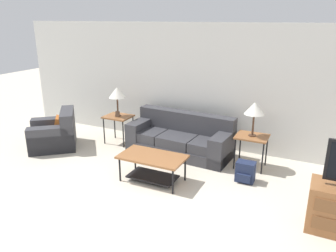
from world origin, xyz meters
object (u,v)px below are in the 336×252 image
at_px(couch, 180,139).
at_px(coffee_table, 152,162).
at_px(table_lamp_left, 117,93).
at_px(backpack, 245,172).
at_px(table_lamp_right, 255,109).
at_px(side_table_right, 252,139).
at_px(side_table_left, 118,119).
at_px(armchair, 55,134).

bearing_deg(couch, coffee_table, -87.07).
distance_m(table_lamp_left, backpack, 3.19).
relative_size(coffee_table, backpack, 3.12).
height_order(couch, table_lamp_right, table_lamp_right).
bearing_deg(side_table_right, side_table_left, 180.00).
height_order(coffee_table, side_table_right, side_table_right).
height_order(coffee_table, table_lamp_right, table_lamp_right).
xyz_separation_m(armchair, side_table_right, (4.04, 0.81, 0.27)).
xyz_separation_m(side_table_left, backpack, (2.98, -0.61, -0.39)).
distance_m(side_table_left, side_table_right, 2.94).
bearing_deg(coffee_table, couch, 92.93).
xyz_separation_m(side_table_right, backpack, (0.05, -0.61, -0.39)).
bearing_deg(couch, table_lamp_left, -177.34).
relative_size(coffee_table, table_lamp_left, 1.76).
relative_size(side_table_right, table_lamp_right, 0.98).
bearing_deg(couch, armchair, -161.16).
bearing_deg(coffee_table, side_table_right, 42.42).
distance_m(armchair, table_lamp_left, 1.61).
relative_size(couch, coffee_table, 1.95).
relative_size(couch, side_table_right, 3.50).
distance_m(armchair, table_lamp_right, 4.20).
bearing_deg(backpack, table_lamp_right, 94.46).
distance_m(side_table_left, table_lamp_left, 0.58).
height_order(couch, backpack, couch).
relative_size(table_lamp_left, table_lamp_right, 1.00).
height_order(couch, side_table_right, couch).
bearing_deg(backpack, side_table_left, 168.50).
relative_size(armchair, side_table_left, 2.09).
relative_size(armchair, table_lamp_right, 2.06).
height_order(couch, side_table_left, couch).
bearing_deg(coffee_table, table_lamp_right, 42.42).
distance_m(armchair, coffee_table, 2.68).
bearing_deg(table_lamp_right, couch, 177.33).
relative_size(table_lamp_right, backpack, 1.77).
xyz_separation_m(couch, coffee_table, (0.07, -1.34, 0.04)).
bearing_deg(couch, side_table_left, -177.34).
bearing_deg(table_lamp_right, coffee_table, -137.58).
bearing_deg(coffee_table, armchair, 170.01).
xyz_separation_m(coffee_table, table_lamp_right, (1.40, 1.28, 0.80)).
height_order(armchair, table_lamp_left, table_lamp_left).
relative_size(side_table_left, table_lamp_right, 0.98).
height_order(side_table_right, table_lamp_left, table_lamp_left).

